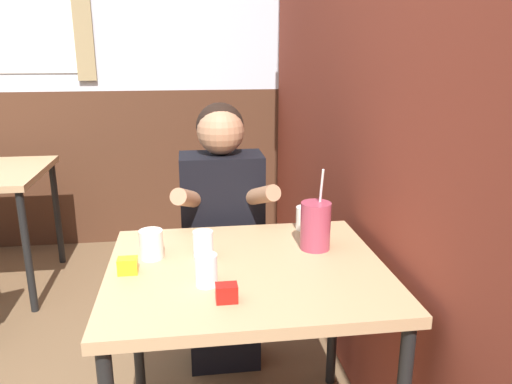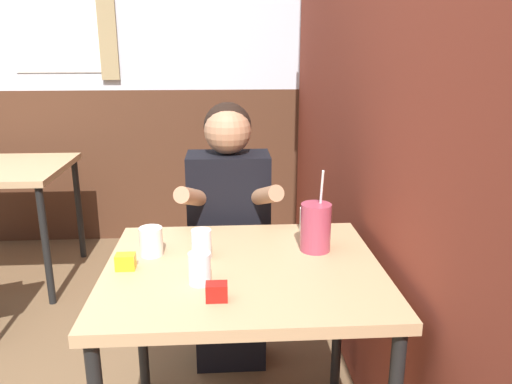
{
  "view_description": "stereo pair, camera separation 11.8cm",
  "coord_description": "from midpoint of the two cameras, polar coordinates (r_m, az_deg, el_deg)",
  "views": [
    {
      "loc": [
        0.76,
        -1.1,
        1.39
      ],
      "look_at": [
        0.98,
        0.49,
        0.92
      ],
      "focal_mm": 35.0,
      "sensor_mm": 36.0,
      "label": 1
    },
    {
      "loc": [
        0.87,
        -1.11,
        1.39
      ],
      "look_at": [
        0.98,
        0.49,
        0.92
      ],
      "focal_mm": 35.0,
      "sensor_mm": 36.0,
      "label": 2
    }
  ],
  "objects": [
    {
      "name": "cocktail_pitcher",
      "position": [
        1.71,
        8.81,
        -4.02
      ],
      "size": [
        0.1,
        0.1,
        0.28
      ],
      "color": "#99384C",
      "rests_on": "main_table"
    },
    {
      "name": "glass_center",
      "position": [
        1.9,
        7.9,
        -3.14
      ],
      "size": [
        0.07,
        0.07,
        0.09
      ],
      "color": "silver",
      "rests_on": "main_table"
    },
    {
      "name": "condiment_ketchup",
      "position": [
        1.39,
        -2.06,
        -11.37
      ],
      "size": [
        0.06,
        0.04,
        0.05
      ],
      "color": "#B7140F",
      "rests_on": "main_table"
    },
    {
      "name": "main_table",
      "position": [
        1.64,
        0.66,
        -10.83
      ],
      "size": [
        0.88,
        0.75,
        0.72
      ],
      "color": "tan",
      "rests_on": "ground_plane"
    },
    {
      "name": "back_wall",
      "position": [
        3.69,
        -17.33,
        15.07
      ],
      "size": [
        5.82,
        0.09,
        2.7
      ],
      "color": "silver",
      "rests_on": "ground_plane"
    },
    {
      "name": "condiment_mustard",
      "position": [
        1.61,
        -12.66,
        -7.82
      ],
      "size": [
        0.06,
        0.04,
        0.05
      ],
      "color": "yellow",
      "rests_on": "main_table"
    },
    {
      "name": "glass_by_brick",
      "position": [
        1.48,
        -4.18,
        -8.73
      ],
      "size": [
        0.07,
        0.07,
        0.1
      ],
      "color": "silver",
      "rests_on": "main_table"
    },
    {
      "name": "brick_wall_right",
      "position": [
        2.42,
        11.71,
        15.01
      ],
      "size": [
        0.08,
        4.46,
        2.7
      ],
      "color": "brown",
      "rests_on": "ground_plane"
    },
    {
      "name": "person_seated",
      "position": [
        2.14,
        -1.49,
        -5.07
      ],
      "size": [
        0.42,
        0.4,
        1.18
      ],
      "color": "black",
      "rests_on": "ground_plane"
    },
    {
      "name": "glass_near_pitcher",
      "position": [
        1.65,
        -4.21,
        -5.97
      ],
      "size": [
        0.07,
        0.07,
        0.1
      ],
      "color": "silver",
      "rests_on": "main_table"
    },
    {
      "name": "glass_far_side",
      "position": [
        1.69,
        -9.94,
        -5.61
      ],
      "size": [
        0.08,
        0.08,
        0.1
      ],
      "color": "silver",
      "rests_on": "main_table"
    }
  ]
}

